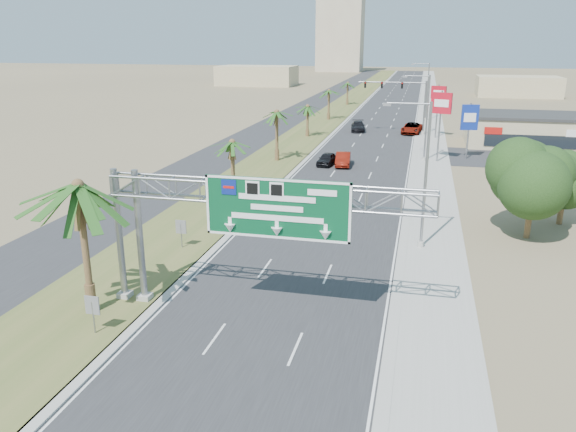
{
  "coord_description": "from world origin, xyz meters",
  "views": [
    {
      "loc": [
        7.03,
        -15.55,
        13.77
      ],
      "look_at": [
        -0.05,
        14.07,
        4.2
      ],
      "focal_mm": 35.0,
      "sensor_mm": 36.0,
      "label": 1
    }
  ],
  "objects_px": {
    "signal_mast": "(411,102)",
    "pole_sign_blue": "(470,119)",
    "car_mid_lane": "(343,159)",
    "car_right_lane": "(412,128)",
    "car_left_lane": "(327,159)",
    "car_far": "(358,126)",
    "pole_sign_red_near": "(441,107)",
    "palm_near": "(78,186)",
    "store_building": "(535,131)",
    "pole_sign_red_far": "(438,96)",
    "sign_gantry": "(249,203)"
  },
  "relations": [
    {
      "from": "signal_mast",
      "to": "pole_sign_blue",
      "type": "bearing_deg",
      "value": -67.11
    },
    {
      "from": "signal_mast",
      "to": "pole_sign_red_far",
      "type": "bearing_deg",
      "value": -35.91
    },
    {
      "from": "pole_sign_red_near",
      "to": "car_far",
      "type": "bearing_deg",
      "value": 119.1
    },
    {
      "from": "pole_sign_red_near",
      "to": "pole_sign_blue",
      "type": "bearing_deg",
      "value": 38.43
    },
    {
      "from": "car_left_lane",
      "to": "car_far",
      "type": "bearing_deg",
      "value": 95.75
    },
    {
      "from": "car_far",
      "to": "car_mid_lane",
      "type": "bearing_deg",
      "value": -94.12
    },
    {
      "from": "sign_gantry",
      "to": "store_building",
      "type": "distance_m",
      "value": 60.77
    },
    {
      "from": "signal_mast",
      "to": "pole_sign_blue",
      "type": "xyz_separation_m",
      "value": [
        7.3,
        -17.3,
        -0.06
      ]
    },
    {
      "from": "car_right_lane",
      "to": "pole_sign_blue",
      "type": "height_order",
      "value": "pole_sign_blue"
    },
    {
      "from": "palm_near",
      "to": "car_right_lane",
      "type": "bearing_deg",
      "value": 77.19
    },
    {
      "from": "car_left_lane",
      "to": "car_mid_lane",
      "type": "height_order",
      "value": "car_mid_lane"
    },
    {
      "from": "signal_mast",
      "to": "car_mid_lane",
      "type": "height_order",
      "value": "signal_mast"
    },
    {
      "from": "car_left_lane",
      "to": "car_far",
      "type": "relative_size",
      "value": 0.78
    },
    {
      "from": "car_left_lane",
      "to": "pole_sign_blue",
      "type": "distance_m",
      "value": 18.0
    },
    {
      "from": "car_left_lane",
      "to": "pole_sign_red_far",
      "type": "distance_m",
      "value": 25.84
    },
    {
      "from": "car_right_lane",
      "to": "pole_sign_red_far",
      "type": "distance_m",
      "value": 7.19
    },
    {
      "from": "store_building",
      "to": "pole_sign_red_far",
      "type": "bearing_deg",
      "value": 166.17
    },
    {
      "from": "car_mid_lane",
      "to": "car_right_lane",
      "type": "distance_m",
      "value": 26.4
    },
    {
      "from": "store_building",
      "to": "car_left_lane",
      "type": "height_order",
      "value": "store_building"
    },
    {
      "from": "sign_gantry",
      "to": "pole_sign_blue",
      "type": "bearing_deg",
      "value": 73.16
    },
    {
      "from": "car_right_lane",
      "to": "car_far",
      "type": "xyz_separation_m",
      "value": [
        -8.32,
        0.48,
        -0.06
      ]
    },
    {
      "from": "car_mid_lane",
      "to": "pole_sign_red_near",
      "type": "xyz_separation_m",
      "value": [
        10.5,
        4.7,
        5.68
      ]
    },
    {
      "from": "signal_mast",
      "to": "car_right_lane",
      "type": "relative_size",
      "value": 1.75
    },
    {
      "from": "pole_sign_red_far",
      "to": "sign_gantry",
      "type": "bearing_deg",
      "value": -99.63
    },
    {
      "from": "sign_gantry",
      "to": "car_far",
      "type": "bearing_deg",
      "value": 91.59
    },
    {
      "from": "store_building",
      "to": "pole_sign_red_near",
      "type": "height_order",
      "value": "pole_sign_red_near"
    },
    {
      "from": "palm_near",
      "to": "signal_mast",
      "type": "height_order",
      "value": "palm_near"
    },
    {
      "from": "pole_sign_red_near",
      "to": "car_right_lane",
      "type": "bearing_deg",
      "value": 99.57
    },
    {
      "from": "car_mid_lane",
      "to": "signal_mast",
      "type": "bearing_deg",
      "value": 69.47
    },
    {
      "from": "palm_near",
      "to": "pole_sign_blue",
      "type": "xyz_separation_m",
      "value": [
        21.68,
        46.67,
        -2.14
      ]
    },
    {
      "from": "pole_sign_red_far",
      "to": "signal_mast",
      "type": "bearing_deg",
      "value": 144.09
    },
    {
      "from": "store_building",
      "to": "car_mid_lane",
      "type": "distance_m",
      "value": 30.11
    },
    {
      "from": "signal_mast",
      "to": "store_building",
      "type": "relative_size",
      "value": 0.57
    },
    {
      "from": "store_building",
      "to": "pole_sign_red_near",
      "type": "distance_m",
      "value": 19.68
    },
    {
      "from": "car_left_lane",
      "to": "pole_sign_red_near",
      "type": "bearing_deg",
      "value": 28.01
    },
    {
      "from": "sign_gantry",
      "to": "car_far",
      "type": "xyz_separation_m",
      "value": [
        -1.76,
        63.22,
        -5.3
      ]
    },
    {
      "from": "sign_gantry",
      "to": "car_right_lane",
      "type": "xyz_separation_m",
      "value": [
        6.56,
        62.74,
        -5.24
      ]
    },
    {
      "from": "palm_near",
      "to": "signal_mast",
      "type": "xyz_separation_m",
      "value": [
        14.37,
        63.97,
        -2.08
      ]
    },
    {
      "from": "pole_sign_red_far",
      "to": "car_mid_lane",
      "type": "bearing_deg",
      "value": -115.52
    },
    {
      "from": "store_building",
      "to": "car_right_lane",
      "type": "bearing_deg",
      "value": 158.01
    },
    {
      "from": "car_right_lane",
      "to": "pole_sign_blue",
      "type": "distance_m",
      "value": 19.7
    },
    {
      "from": "car_mid_lane",
      "to": "pole_sign_red_far",
      "type": "bearing_deg",
      "value": 59.02
    },
    {
      "from": "car_mid_lane",
      "to": "pole_sign_red_near",
      "type": "bearing_deg",
      "value": 18.67
    },
    {
      "from": "signal_mast",
      "to": "palm_near",
      "type": "bearing_deg",
      "value": -102.66
    },
    {
      "from": "car_right_lane",
      "to": "pole_sign_red_near",
      "type": "xyz_separation_m",
      "value": [
        3.5,
        -20.75,
        5.62
      ]
    },
    {
      "from": "signal_mast",
      "to": "pole_sign_blue",
      "type": "relative_size",
      "value": 1.53
    },
    {
      "from": "signal_mast",
      "to": "car_mid_lane",
      "type": "xyz_separation_m",
      "value": [
        -6.67,
        -24.76,
        -4.09
      ]
    },
    {
      "from": "car_far",
      "to": "pole_sign_red_far",
      "type": "bearing_deg",
      "value": -25.5
    },
    {
      "from": "palm_near",
      "to": "pole_sign_red_near",
      "type": "bearing_deg",
      "value": 67.49
    },
    {
      "from": "car_mid_lane",
      "to": "car_right_lane",
      "type": "xyz_separation_m",
      "value": [
        7.0,
        25.45,
        0.06
      ]
    }
  ]
}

